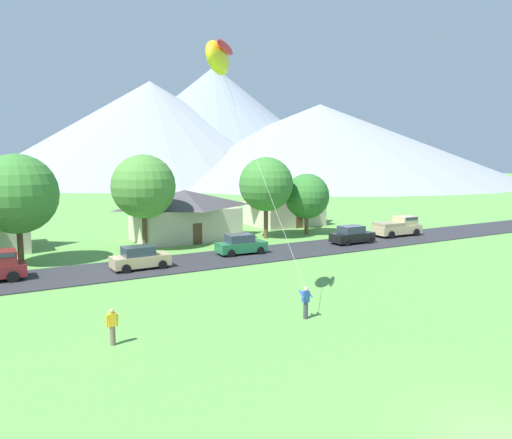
{
  "coord_description": "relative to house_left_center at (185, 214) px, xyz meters",
  "views": [
    {
      "loc": [
        -13.29,
        -8.8,
        8.4
      ],
      "look_at": [
        0.3,
        15.07,
        4.84
      ],
      "focal_mm": 35.09,
      "sensor_mm": 36.0,
      "label": 1
    }
  ],
  "objects": [
    {
      "name": "mountain_west_ridge",
      "position": [
        56.82,
        114.52,
        16.74
      ],
      "size": [
        96.83,
        96.83,
        38.62
      ],
      "primitive_type": "cone",
      "color": "gray",
      "rests_on": "ground"
    },
    {
      "name": "tree_far_right",
      "position": [
        7.43,
        -3.3,
        2.9
      ],
      "size": [
        5.44,
        5.44,
        8.2
      ],
      "color": "brown",
      "rests_on": "ground"
    },
    {
      "name": "parked_car_black_mid_west",
      "position": [
        12.73,
        -10.32,
        -1.7
      ],
      "size": [
        4.22,
        2.11,
        1.68
      ],
      "color": "black",
      "rests_on": "road_strip"
    },
    {
      "name": "watcher_person",
      "position": [
        -13.23,
        -24.68,
        -1.69
      ],
      "size": [
        0.56,
        0.24,
        1.68
      ],
      "color": "#70604C",
      "rests_on": "ground"
    },
    {
      "name": "parked_car_green_west_end",
      "position": [
        1.22,
        -9.58,
        -1.7
      ],
      "size": [
        4.28,
        2.23,
        1.68
      ],
      "color": "#237042",
      "rests_on": "road_strip"
    },
    {
      "name": "house_left_center",
      "position": [
        0.0,
        0.0,
        0.0
      ],
      "size": [
        10.43,
        6.83,
        4.96
      ],
      "color": "beige",
      "rests_on": "ground"
    },
    {
      "name": "kite_flyer_with_kite",
      "position": [
        -6.92,
        -22.83,
        10.44
      ],
      "size": [
        5.04,
        4.91,
        14.18
      ],
      "color": "#3D3D42",
      "rests_on": "ground"
    },
    {
      "name": "house_right_center",
      "position": [
        14.36,
        4.03,
        0.01
      ],
      "size": [
        8.43,
        6.98,
        4.98
      ],
      "color": "beige",
      "rests_on": "ground"
    },
    {
      "name": "tree_near_right",
      "position": [
        -5.12,
        -3.32,
        3.05
      ],
      "size": [
        5.64,
        5.64,
        8.46
      ],
      "color": "#4C3823",
      "rests_on": "ground"
    },
    {
      "name": "ground_plane",
      "position": [
        -4.96,
        -37.58,
        -2.57
      ],
      "size": [
        400.0,
        400.0,
        0.0
      ],
      "primitive_type": "plane",
      "color": "#609E47"
    },
    {
      "name": "pickup_truck_sand_west_side",
      "position": [
        19.85,
        -9.18,
        -1.51
      ],
      "size": [
        5.26,
        2.44,
        1.99
      ],
      "color": "#C6B284",
      "rests_on": "road_strip"
    },
    {
      "name": "mountain_central_ridge",
      "position": [
        80.1,
        84.9,
        9.64
      ],
      "size": [
        123.89,
        123.89,
        24.41
      ],
      "primitive_type": "cone",
      "color": "#8E939E",
      "rests_on": "ground"
    },
    {
      "name": "parked_car_tan_east_end",
      "position": [
        -7.84,
        -10.82,
        -1.7
      ],
      "size": [
        4.24,
        2.16,
        1.68
      ],
      "color": "tan",
      "rests_on": "road_strip"
    },
    {
      "name": "tree_near_left",
      "position": [
        12.51,
        -3.23,
        1.49
      ],
      "size": [
        4.77,
        4.77,
        6.45
      ],
      "color": "brown",
      "rests_on": "ground"
    },
    {
      "name": "mountain_far_west_ridge",
      "position": [
        33.3,
        112.91,
        13.33
      ],
      "size": [
        107.82,
        107.82,
        31.8
      ],
      "primitive_type": "cone",
      "color": "#8E939E",
      "rests_on": "ground"
    },
    {
      "name": "tree_right_of_center",
      "position": [
        -15.31,
        -4.75,
        2.91
      ],
      "size": [
        6.06,
        6.06,
        8.52
      ],
      "color": "#4C3823",
      "rests_on": "ground"
    },
    {
      "name": "road_strip",
      "position": [
        -4.96,
        -10.37,
        -2.53
      ],
      "size": [
        160.0,
        6.31,
        0.08
      ],
      "primitive_type": "cube",
      "color": "#2D2D33",
      "rests_on": "ground"
    }
  ]
}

